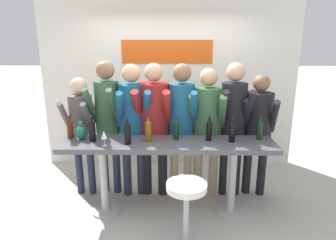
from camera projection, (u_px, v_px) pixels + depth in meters
name	position (u px, v px, depth m)	size (l,w,h in m)	color
ground_plane	(168.00, 211.00, 3.80)	(40.00, 40.00, 0.00)	#B2ADA3
back_wall	(169.00, 83.00, 4.92)	(4.15, 0.12, 2.81)	silver
tasting_table	(168.00, 154.00, 3.59)	(2.55, 0.53, 0.93)	#4C4C51
bar_stool	(186.00, 204.00, 3.07)	(0.43, 0.43, 0.71)	#B2B2B7
person_far_left	(81.00, 124.00, 3.97)	(0.39, 0.51, 1.64)	#23283D
person_left	(107.00, 113.00, 3.97)	(0.44, 0.58, 1.84)	#23283D
person_center_left	(133.00, 116.00, 3.92)	(0.49, 0.61, 1.81)	#23283D
person_center	(154.00, 116.00, 3.93)	(0.50, 0.60, 1.82)	black
person_center_right	(181.00, 116.00, 3.90)	(0.43, 0.56, 1.82)	gray
person_right	(207.00, 120.00, 3.92)	(0.51, 0.61, 1.76)	gray
person_far_right	(233.00, 115.00, 3.91)	(0.40, 0.55, 1.83)	black
person_rightmost	(258.00, 123.00, 3.96)	(0.49, 0.59, 1.67)	black
wine_bottle_0	(232.00, 131.00, 3.52)	(0.07, 0.07, 0.30)	black
wine_bottle_1	(209.00, 130.00, 3.57)	(0.07, 0.07, 0.29)	black
wine_bottle_2	(176.00, 129.00, 3.61)	(0.07, 0.07, 0.29)	black
wine_bottle_3	(260.00, 129.00, 3.61)	(0.06, 0.06, 0.29)	black
wine_bottle_4	(70.00, 128.00, 3.65)	(0.07, 0.07, 0.28)	#4C1E0F
wine_bottle_5	(128.00, 132.00, 3.44)	(0.07, 0.07, 0.32)	black
wine_bottle_6	(92.00, 130.00, 3.54)	(0.07, 0.07, 0.32)	black
wine_bottle_7	(148.00, 130.00, 3.54)	(0.07, 0.07, 0.31)	brown
wine_glass_0	(104.00, 135.00, 3.40)	(0.07, 0.07, 0.18)	silver
decorative_vase	(81.00, 132.00, 3.62)	(0.13, 0.13, 0.22)	#1E665B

